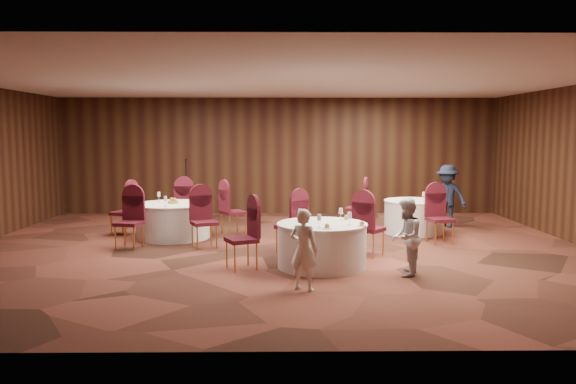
{
  "coord_description": "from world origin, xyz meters",
  "views": [
    {
      "loc": [
        0.07,
        -10.54,
        2.23
      ],
      "look_at": [
        0.2,
        0.2,
        1.1
      ],
      "focal_mm": 35.0,
      "sensor_mm": 36.0,
      "label": 1
    }
  ],
  "objects_px": {
    "table_left": "(173,220)",
    "table_right": "(413,216)",
    "woman_b": "(406,237)",
    "mic_stand": "(187,203)",
    "woman_a": "(304,250)",
    "table_main": "(322,245)",
    "man_c": "(447,196)"
  },
  "relations": [
    {
      "from": "table_left",
      "to": "table_right",
      "type": "bearing_deg",
      "value": 5.52
    },
    {
      "from": "table_left",
      "to": "table_right",
      "type": "relative_size",
      "value": 1.2
    },
    {
      "from": "table_left",
      "to": "woman_b",
      "type": "bearing_deg",
      "value": -37.33
    },
    {
      "from": "mic_stand",
      "to": "woman_a",
      "type": "relative_size",
      "value": 1.35
    },
    {
      "from": "table_right",
      "to": "woman_a",
      "type": "xyz_separation_m",
      "value": [
        -2.64,
        -4.56,
        0.21
      ]
    },
    {
      "from": "table_main",
      "to": "table_left",
      "type": "distance_m",
      "value": 4.01
    },
    {
      "from": "mic_stand",
      "to": "man_c",
      "type": "relative_size",
      "value": 1.07
    },
    {
      "from": "table_main",
      "to": "table_right",
      "type": "distance_m",
      "value": 3.92
    },
    {
      "from": "table_right",
      "to": "mic_stand",
      "type": "distance_m",
      "value": 5.64
    },
    {
      "from": "table_left",
      "to": "man_c",
      "type": "xyz_separation_m",
      "value": [
        6.25,
        1.33,
        0.37
      ]
    },
    {
      "from": "mic_stand",
      "to": "woman_a",
      "type": "bearing_deg",
      "value": -66.73
    },
    {
      "from": "table_left",
      "to": "woman_a",
      "type": "xyz_separation_m",
      "value": [
        2.62,
        -4.05,
        0.21
      ]
    },
    {
      "from": "mic_stand",
      "to": "woman_a",
      "type": "height_order",
      "value": "mic_stand"
    },
    {
      "from": "table_left",
      "to": "mic_stand",
      "type": "bearing_deg",
      "value": 92.39
    },
    {
      "from": "woman_b",
      "to": "table_main",
      "type": "bearing_deg",
      "value": -95.06
    },
    {
      "from": "table_left",
      "to": "woman_b",
      "type": "distance_m",
      "value": 5.36
    },
    {
      "from": "table_left",
      "to": "woman_a",
      "type": "distance_m",
      "value": 4.83
    },
    {
      "from": "table_right",
      "to": "man_c",
      "type": "bearing_deg",
      "value": 39.79
    },
    {
      "from": "table_left",
      "to": "woman_b",
      "type": "xyz_separation_m",
      "value": [
        4.26,
        -3.25,
        0.24
      ]
    },
    {
      "from": "table_right",
      "to": "woman_b",
      "type": "xyz_separation_m",
      "value": [
        -1.01,
        -3.75,
        0.24
      ]
    },
    {
      "from": "mic_stand",
      "to": "table_main",
      "type": "bearing_deg",
      "value": -58.09
    },
    {
      "from": "table_main",
      "to": "woman_a",
      "type": "bearing_deg",
      "value": -104.62
    },
    {
      "from": "woman_b",
      "to": "table_left",
      "type": "bearing_deg",
      "value": -108.25
    },
    {
      "from": "man_c",
      "to": "mic_stand",
      "type": "bearing_deg",
      "value": -149.05
    },
    {
      "from": "table_main",
      "to": "woman_a",
      "type": "height_order",
      "value": "woman_a"
    },
    {
      "from": "table_main",
      "to": "table_left",
      "type": "bearing_deg",
      "value": 138.1
    },
    {
      "from": "table_right",
      "to": "woman_a",
      "type": "relative_size",
      "value": 1.12
    },
    {
      "from": "woman_a",
      "to": "man_c",
      "type": "distance_m",
      "value": 6.5
    },
    {
      "from": "mic_stand",
      "to": "man_c",
      "type": "xyz_separation_m",
      "value": [
        6.35,
        -0.93,
        0.28
      ]
    },
    {
      "from": "woman_b",
      "to": "man_c",
      "type": "xyz_separation_m",
      "value": [
        2.0,
        4.58,
        0.13
      ]
    },
    {
      "from": "table_left",
      "to": "woman_a",
      "type": "bearing_deg",
      "value": -57.09
    },
    {
      "from": "table_left",
      "to": "woman_a",
      "type": "relative_size",
      "value": 1.34
    }
  ]
}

